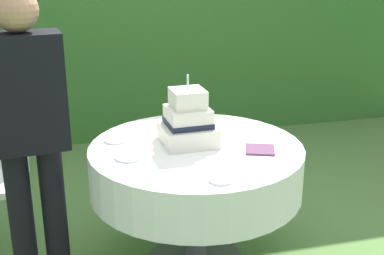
{
  "coord_description": "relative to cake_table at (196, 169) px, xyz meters",
  "views": [
    {
      "loc": [
        -0.68,
        -2.54,
        1.76
      ],
      "look_at": [
        -0.02,
        0.03,
        0.83
      ],
      "focal_mm": 48.39,
      "sensor_mm": 36.0,
      "label": 1
    }
  ],
  "objects": [
    {
      "name": "serving_plate_left",
      "position": [
        0.27,
        0.35,
        0.14
      ],
      "size": [
        0.1,
        0.1,
        0.01
      ],
      "primitive_type": "cylinder",
      "color": "white",
      "rests_on": "cake_table"
    },
    {
      "name": "cake_table",
      "position": [
        0.0,
        0.0,
        0.0
      ],
      "size": [
        1.17,
        1.17,
        0.73
      ],
      "color": "#4C4C51",
      "rests_on": "ground_plane"
    },
    {
      "name": "napkin_stack",
      "position": [
        0.31,
        -0.15,
        0.14
      ],
      "size": [
        0.2,
        0.2,
        0.01
      ],
      "primitive_type": "cube",
      "rotation": [
        0.0,
        0.0,
        -0.36
      ],
      "color": "#603856",
      "rests_on": "cake_table"
    },
    {
      "name": "serving_plate_near",
      "position": [
        -0.38,
        -0.07,
        0.14
      ],
      "size": [
        0.15,
        0.15,
        0.01
      ],
      "primitive_type": "cylinder",
      "color": "white",
      "rests_on": "cake_table"
    },
    {
      "name": "wedding_cake",
      "position": [
        -0.03,
        0.06,
        0.26
      ],
      "size": [
        0.3,
        0.3,
        0.39
      ],
      "color": "silver",
      "rests_on": "cake_table"
    },
    {
      "name": "serving_plate_far",
      "position": [
        0.0,
        -0.45,
        0.14
      ],
      "size": [
        0.13,
        0.13,
        0.01
      ],
      "primitive_type": "cylinder",
      "color": "white",
      "rests_on": "cake_table"
    },
    {
      "name": "serving_plate_right",
      "position": [
        -0.41,
        0.19,
        0.14
      ],
      "size": [
        0.13,
        0.13,
        0.01
      ],
      "primitive_type": "cylinder",
      "color": "white",
      "rests_on": "cake_table"
    },
    {
      "name": "standing_person",
      "position": [
        -0.85,
        -0.13,
        0.33
      ],
      "size": [
        0.38,
        0.24,
        1.6
      ],
      "color": "black",
      "rests_on": "ground_plane"
    }
  ]
}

